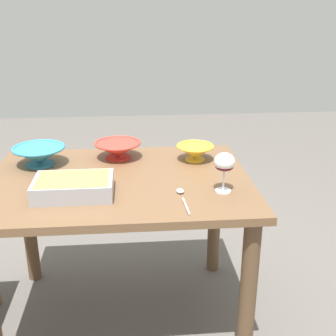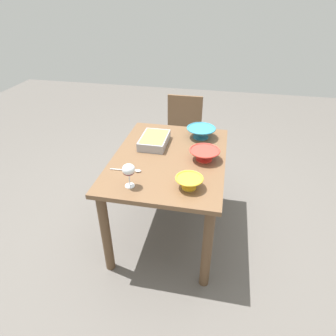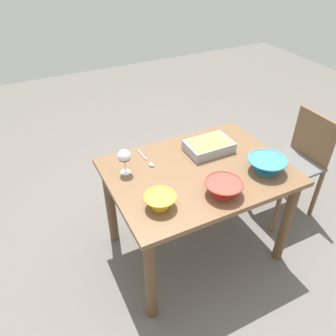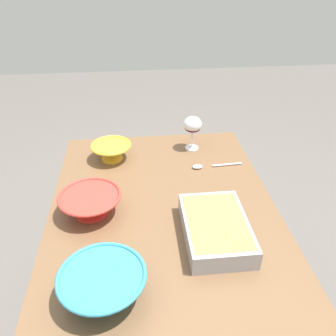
% 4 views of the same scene
% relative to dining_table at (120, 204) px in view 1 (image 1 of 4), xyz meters
% --- Properties ---
extents(ground_plane, '(8.00, 8.00, 0.00)m').
position_rel_dining_table_xyz_m(ground_plane, '(0.00, 0.00, -0.60)').
color(ground_plane, '#5B5651').
extents(dining_table, '(1.13, 0.84, 0.73)m').
position_rel_dining_table_xyz_m(dining_table, '(0.00, 0.00, 0.00)').
color(dining_table, brown).
rests_on(dining_table, ground_plane).
extents(wine_glass, '(0.08, 0.08, 0.16)m').
position_rel_dining_table_xyz_m(wine_glass, '(-0.42, 0.18, 0.24)').
color(wine_glass, white).
rests_on(wine_glass, dining_table).
extents(casserole_dish, '(0.31, 0.21, 0.07)m').
position_rel_dining_table_xyz_m(casserole_dish, '(0.17, 0.16, 0.16)').
color(casserole_dish, '#99999E').
rests_on(casserole_dish, dining_table).
extents(mixing_bowl, '(0.22, 0.22, 0.08)m').
position_rel_dining_table_xyz_m(mixing_bowl, '(0.01, -0.26, 0.17)').
color(mixing_bowl, red).
rests_on(mixing_bowl, dining_table).
extents(small_bowl, '(0.18, 0.18, 0.08)m').
position_rel_dining_table_xyz_m(small_bowl, '(-0.36, -0.20, 0.17)').
color(small_bowl, yellow).
rests_on(small_bowl, dining_table).
extents(serving_bowl, '(0.24, 0.24, 0.09)m').
position_rel_dining_table_xyz_m(serving_bowl, '(0.37, -0.20, 0.17)').
color(serving_bowl, teal).
rests_on(serving_bowl, dining_table).
extents(serving_spoon, '(0.03, 0.22, 0.01)m').
position_rel_dining_table_xyz_m(serving_spoon, '(-0.25, 0.21, 0.13)').
color(serving_spoon, silver).
rests_on(serving_spoon, dining_table).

